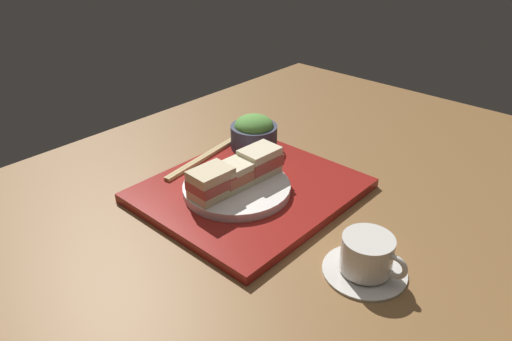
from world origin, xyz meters
The scene contains 9 objects.
ground_plane centered at (0.00, 0.00, -1.50)cm, with size 140.00×100.00×3.00cm, color brown.
serving_tray centered at (5.43, -3.63, 0.90)cm, with size 37.93×33.70×1.80cm, color maroon.
sandwich_plate centered at (8.52, -4.18, 2.59)cm, with size 20.10×20.10×1.58cm, color white.
sandwich_near centered at (2.62, -3.73, 6.05)cm, with size 8.08×6.04×5.33cm.
sandwich_middle centered at (8.52, -4.18, 5.65)cm, with size 8.09×5.88×4.52cm.
sandwich_far centered at (14.42, -4.63, 6.08)cm, with size 7.64×5.95×5.39cm.
salad_bowl centered at (-7.43, -14.37, 5.37)cm, with size 10.21×10.21×7.49cm.
chopsticks_pair centered at (3.92, -18.54, 2.15)cm, with size 22.44×4.50×0.70cm.
coffee_cup centered at (10.05, 24.36, 2.85)cm, with size 12.80×12.86×6.35cm.
Camera 1 is at (61.77, 48.92, 48.56)cm, focal length 33.11 mm.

